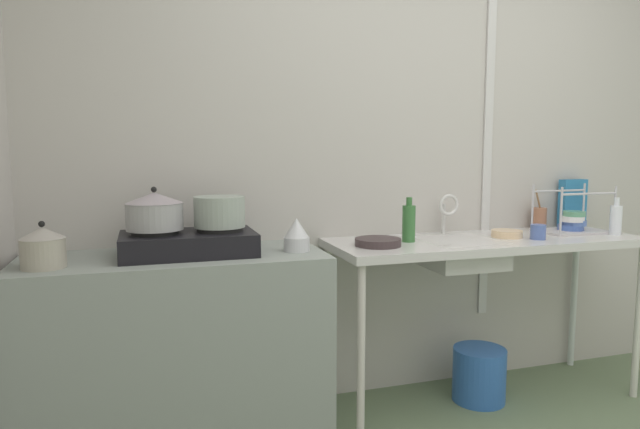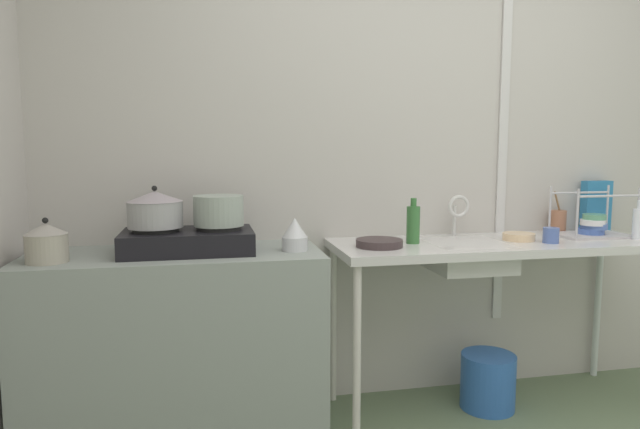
# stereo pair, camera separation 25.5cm
# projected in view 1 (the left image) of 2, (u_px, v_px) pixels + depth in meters

# --- Properties ---
(wall_back) EXTENTS (4.67, 0.10, 2.48)m
(wall_back) POSITION_uv_depth(u_px,v_px,m) (412.00, 161.00, 3.02)
(wall_back) COLOR #B9B3AC
(wall_back) RESTS_ON ground
(wall_metal_strip) EXTENTS (0.05, 0.01, 1.98)m
(wall_metal_strip) POSITION_uv_depth(u_px,v_px,m) (488.00, 139.00, 3.08)
(wall_metal_strip) COLOR silver
(counter_concrete) EXTENTS (1.28, 0.54, 0.85)m
(counter_concrete) POSITION_uv_depth(u_px,v_px,m) (178.00, 352.00, 2.43)
(counter_concrete) COLOR gray
(counter_concrete) RESTS_ON ground
(counter_sink) EXTENTS (1.64, 0.54, 0.85)m
(counter_sink) POSITION_uv_depth(u_px,v_px,m) (486.00, 251.00, 2.85)
(counter_sink) COLOR silver
(counter_sink) RESTS_ON ground
(stove) EXTENTS (0.56, 0.34, 0.11)m
(stove) POSITION_uv_depth(u_px,v_px,m) (188.00, 243.00, 2.39)
(stove) COLOR black
(stove) RESTS_ON counter_concrete
(pot_on_left_burner) EXTENTS (0.24, 0.24, 0.18)m
(pot_on_left_burner) POSITION_uv_depth(u_px,v_px,m) (155.00, 211.00, 2.33)
(pot_on_left_burner) COLOR #9B9A9B
(pot_on_left_burner) RESTS_ON stove
(pot_on_right_burner) EXTENTS (0.22, 0.22, 0.13)m
(pot_on_right_burner) POSITION_uv_depth(u_px,v_px,m) (219.00, 212.00, 2.41)
(pot_on_right_burner) COLOR #949E93
(pot_on_right_burner) RESTS_ON stove
(pot_beside_stove) EXTENTS (0.17, 0.17, 0.18)m
(pot_beside_stove) POSITION_uv_depth(u_px,v_px,m) (43.00, 247.00, 2.12)
(pot_beside_stove) COLOR #A69E8D
(pot_beside_stove) RESTS_ON counter_concrete
(percolator) EXTENTS (0.12, 0.12, 0.15)m
(percolator) POSITION_uv_depth(u_px,v_px,m) (297.00, 235.00, 2.47)
(percolator) COLOR silver
(percolator) RESTS_ON counter_concrete
(sink_basin) EXTENTS (0.37, 0.37, 0.13)m
(sink_basin) POSITION_uv_depth(u_px,v_px,m) (459.00, 253.00, 2.79)
(sink_basin) COLOR silver
(sink_basin) RESTS_ON counter_sink
(faucet) EXTENTS (0.12, 0.07, 0.22)m
(faucet) POSITION_uv_depth(u_px,v_px,m) (448.00, 208.00, 2.95)
(faucet) COLOR silver
(faucet) RESTS_ON counter_sink
(frying_pan) EXTENTS (0.22, 0.22, 0.04)m
(frying_pan) POSITION_uv_depth(u_px,v_px,m) (378.00, 242.00, 2.62)
(frying_pan) COLOR #392C2E
(frying_pan) RESTS_ON counter_sink
(dish_rack) EXTENTS (0.37, 0.24, 0.26)m
(dish_rack) POSITION_uv_depth(u_px,v_px,m) (572.00, 223.00, 3.04)
(dish_rack) COLOR #BBB7BE
(dish_rack) RESTS_ON counter_sink
(cup_by_rack) EXTENTS (0.08, 0.08, 0.08)m
(cup_by_rack) POSITION_uv_depth(u_px,v_px,m) (538.00, 232.00, 2.80)
(cup_by_rack) COLOR #4C64A9
(cup_by_rack) RESTS_ON counter_sink
(small_bowl_on_drainboard) EXTENTS (0.16, 0.16, 0.04)m
(small_bowl_on_drainboard) POSITION_uv_depth(u_px,v_px,m) (507.00, 234.00, 2.88)
(small_bowl_on_drainboard) COLOR beige
(small_bowl_on_drainboard) RESTS_ON counter_sink
(bottle_by_sink) EXTENTS (0.06, 0.06, 0.22)m
(bottle_by_sink) POSITION_uv_depth(u_px,v_px,m) (409.00, 223.00, 2.72)
(bottle_by_sink) COLOR #366C35
(bottle_by_sink) RESTS_ON counter_sink
(bottle_by_rack) EXTENTS (0.06, 0.06, 0.20)m
(bottle_by_rack) POSITION_uv_depth(u_px,v_px,m) (616.00, 219.00, 2.96)
(bottle_by_rack) COLOR white
(bottle_by_rack) RESTS_ON counter_sink
(cereal_box) EXTENTS (0.17, 0.07, 0.28)m
(cereal_box) POSITION_uv_depth(u_px,v_px,m) (572.00, 203.00, 3.25)
(cereal_box) COLOR teal
(cereal_box) RESTS_ON counter_sink
(utensil_jar) EXTENTS (0.08, 0.08, 0.23)m
(utensil_jar) POSITION_uv_depth(u_px,v_px,m) (539.00, 218.00, 3.18)
(utensil_jar) COLOR #A4694D
(utensil_jar) RESTS_ON counter_sink
(bucket_on_floor) EXTENTS (0.27, 0.27, 0.28)m
(bucket_on_floor) POSITION_uv_depth(u_px,v_px,m) (479.00, 374.00, 2.89)
(bucket_on_floor) COLOR #2E5FB1
(bucket_on_floor) RESTS_ON ground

